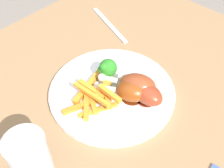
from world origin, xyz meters
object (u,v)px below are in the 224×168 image
chicken_drumstick_near (135,84)px  dining_table (105,150)px  water_glass (31,160)px  chicken_drumstick_extra (145,92)px  dinner_plate (112,92)px  carrot_fries_pile (93,95)px  chicken_drumstick_far (132,91)px  broccoli_floret_front (108,68)px  fork (109,25)px

chicken_drumstick_near → dining_table: bearing=-177.0°
dining_table → water_glass: (-0.16, 0.01, 0.16)m
chicken_drumstick_extra → water_glass: bearing=172.1°
dinner_plate → water_glass: bearing=-172.3°
carrot_fries_pile → chicken_drumstick_far: same height
dining_table → chicken_drumstick_extra: chicken_drumstick_extra is taller
carrot_fries_pile → chicken_drumstick_far: bearing=-44.2°
broccoli_floret_front → chicken_drumstick_far: bearing=-96.3°
dining_table → chicken_drumstick_near: chicken_drumstick_near is taller
chicken_drumstick_far → chicken_drumstick_extra: 0.03m
chicken_drumstick_near → water_glass: (-0.27, 0.01, 0.02)m
dinner_plate → chicken_drumstick_extra: size_ratio=2.31×
dining_table → dinner_plate: size_ratio=3.83×
broccoli_floret_front → chicken_drumstick_extra: bearing=-84.8°
carrot_fries_pile → chicken_drumstick_near: (0.08, -0.05, 0.01)m
carrot_fries_pile → water_glass: 0.20m
broccoli_floret_front → fork: broccoli_floret_front is taller
dinner_plate → broccoli_floret_front: 0.05m
chicken_drumstick_extra → fork: bearing=57.8°
dining_table → water_glass: bearing=174.8°
carrot_fries_pile → chicken_drumstick_extra: size_ratio=1.16×
dining_table → dinner_plate: bearing=31.3°
dinner_plate → fork: 0.27m
chicken_drumstick_near → chicken_drumstick_far: 0.02m
dinner_plate → chicken_drumstick_extra: bearing=-66.5°
dining_table → carrot_fries_pile: (0.03, 0.06, 0.13)m
carrot_fries_pile → chicken_drumstick_extra: bearing=-46.3°
broccoli_floret_front → water_glass: water_glass is taller
chicken_drumstick_extra → carrot_fries_pile: bearing=133.7°
dinner_plate → water_glass: size_ratio=2.51×
dining_table → chicken_drumstick_far: size_ratio=9.53×
dinner_plate → fork: dinner_plate is taller
fork → water_glass: size_ratio=1.67×
chicken_drumstick_far → water_glass: bearing=176.7°
dinner_plate → chicken_drumstick_far: bearing=-75.2°
chicken_drumstick_far → fork: chicken_drumstick_far is taller
broccoli_floret_front → chicken_drumstick_far: (-0.01, -0.08, -0.01)m
broccoli_floret_front → chicken_drumstick_extra: broccoli_floret_front is taller
dining_table → chicken_drumstick_extra: (0.11, -0.02, 0.13)m
dinner_plate → chicken_drumstick_near: bearing=-52.7°
dinner_plate → chicken_drumstick_extra: chicken_drumstick_extra is taller
chicken_drumstick_near → chicken_drumstick_extra: size_ratio=1.06×
water_glass → chicken_drumstick_near: bearing=-1.9°
chicken_drumstick_extra → fork: chicken_drumstick_extra is taller
dining_table → dinner_plate: 0.14m
dining_table → broccoli_floret_front: bearing=39.1°
broccoli_floret_front → fork: size_ratio=0.29×
dinner_plate → dining_table: bearing=-148.7°
dining_table → chicken_drumstick_near: 0.17m
chicken_drumstick_far → chicken_drumstick_extra: bearing=-52.2°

